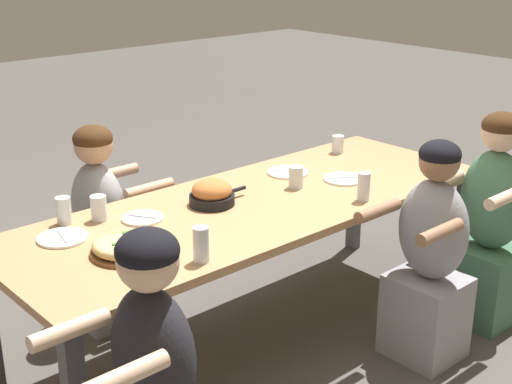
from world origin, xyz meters
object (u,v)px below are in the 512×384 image
at_px(drinking_glass_d, 296,179).
at_px(diner_near_right, 489,228).
at_px(drinking_glass_e, 338,145).
at_px(drinking_glass_f, 164,263).
at_px(skillet_bowl, 212,194).
at_px(empty_plate_d, 63,238).
at_px(drinking_glass_c, 201,247).
at_px(drinking_glass_b, 99,210).
at_px(diner_far_midleft, 101,234).
at_px(empty_plate_c, 288,172).
at_px(pizza_board_main, 127,246).
at_px(empty_plate_a, 143,218).
at_px(drinking_glass_a, 364,188).
at_px(empty_plate_b, 344,179).
at_px(diner_near_midright, 430,262).
at_px(drinking_glass_g, 64,211).

bearing_deg(drinking_glass_d, diner_near_right, -43.11).
height_order(drinking_glass_e, drinking_glass_f, drinking_glass_f).
bearing_deg(skillet_bowl, empty_plate_d, 172.25).
height_order(drinking_glass_c, drinking_glass_e, drinking_glass_c).
relative_size(drinking_glass_b, drinking_glass_d, 1.04).
bearing_deg(diner_far_midleft, skillet_bowl, 28.02).
bearing_deg(empty_plate_c, drinking_glass_d, -123.98).
height_order(drinking_glass_b, drinking_glass_f, drinking_glass_f).
xyz_separation_m(pizza_board_main, drinking_glass_e, (1.71, 0.39, 0.01)).
bearing_deg(empty_plate_a, drinking_glass_a, -28.35).
height_order(empty_plate_b, drinking_glass_e, drinking_glass_e).
bearing_deg(diner_far_midleft, drinking_glass_c, -6.85).
relative_size(empty_plate_d, drinking_glass_a, 1.53).
bearing_deg(drinking_glass_f, drinking_glass_a, 1.68).
relative_size(empty_plate_d, drinking_glass_c, 1.48).
distance_m(drinking_glass_d, diner_near_right, 1.06).
relative_size(empty_plate_a, empty_plate_b, 0.89).
relative_size(empty_plate_d, diner_far_midleft, 0.20).
distance_m(empty_plate_c, diner_near_right, 1.11).
bearing_deg(pizza_board_main, drinking_glass_f, -91.14).
bearing_deg(empty_plate_a, drinking_glass_c, -97.43).
xyz_separation_m(empty_plate_c, diner_near_midright, (0.09, -0.89, -0.25)).
relative_size(drinking_glass_e, diner_far_midleft, 0.10).
distance_m(drinking_glass_c, drinking_glass_g, 0.76).
xyz_separation_m(empty_plate_b, drinking_glass_f, (-1.36, -0.30, 0.05)).
height_order(drinking_glass_f, diner_near_midright, diner_near_midright).
relative_size(empty_plate_b, diner_near_midright, 0.20).
bearing_deg(drinking_glass_d, drinking_glass_a, -71.77).
bearing_deg(drinking_glass_d, drinking_glass_f, -160.36).
distance_m(drinking_glass_a, diner_near_midright, 0.47).
height_order(empty_plate_a, diner_near_midright, diner_near_midright).
height_order(skillet_bowl, empty_plate_a, skillet_bowl).
height_order(pizza_board_main, empty_plate_b, pizza_board_main).
distance_m(empty_plate_b, drinking_glass_a, 0.32).
bearing_deg(drinking_glass_d, empty_plate_d, 170.82).
bearing_deg(empty_plate_d, drinking_glass_e, 2.50).
distance_m(drinking_glass_a, drinking_glass_c, 1.02).
bearing_deg(empty_plate_a, drinking_glass_d, -10.77).
distance_m(drinking_glass_e, diner_near_midright, 1.09).
relative_size(empty_plate_d, diner_near_right, 0.19).
xyz_separation_m(drinking_glass_c, drinking_glass_f, (-0.19, -0.01, -0.00)).
xyz_separation_m(drinking_glass_e, diner_far_midleft, (-1.40, 0.39, -0.30)).
bearing_deg(drinking_glass_a, empty_plate_d, 157.55).
distance_m(skillet_bowl, diner_near_midright, 1.10).
height_order(empty_plate_b, drinking_glass_g, drinking_glass_g).
distance_m(drinking_glass_c, diner_near_right, 1.70).
bearing_deg(pizza_board_main, drinking_glass_g, 94.88).
relative_size(empty_plate_d, drinking_glass_d, 1.93).
distance_m(drinking_glass_f, diner_far_midleft, 1.14).
xyz_separation_m(skillet_bowl, drinking_glass_g, (-0.65, 0.25, 0.01)).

